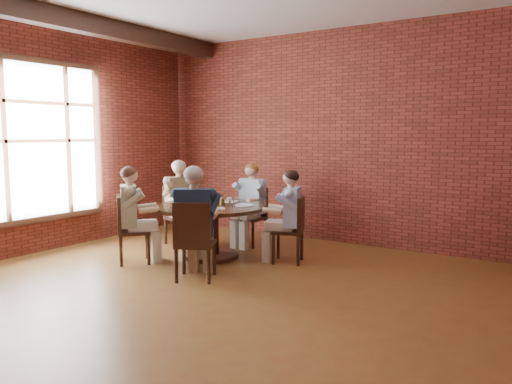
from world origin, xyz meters
The scene contains 28 objects.
floor centered at (0.00, 0.00, 0.00)m, with size 7.00×7.00×0.00m, color brown.
wall_back centered at (0.00, 3.50, 1.70)m, with size 7.00×7.00×0.00m, color maroon.
wall_left centered at (-3.25, 0.00, 1.70)m, with size 7.00×7.00×0.00m, color maroon.
ceiling_beam centered at (-2.45, 0.00, 3.27)m, with size 0.22×6.90×0.26m, color #321810.
window centered at (-3.18, 0.40, 1.65)m, with size 0.10×2.16×2.36m.
dining_table centered at (-0.90, 1.54, 0.53)m, with size 1.56×1.56×0.75m.
chair_a centered at (0.21, 1.94, 0.49)m, with size 0.50×0.50×0.90m.
diner_a centered at (0.14, 1.91, 0.63)m, with size 0.49×0.60×1.27m, color #4761B8, non-canonical shape.
chair_b centered at (-0.87, 2.58, 0.50)m, with size 0.42×0.42×0.91m.
diner_b centered at (-0.88, 2.50, 0.65)m, with size 0.50×0.62×1.29m, color #8D9EB4, non-canonical shape.
chair_c centered at (-1.89, 1.95, 0.51)m, with size 0.56×0.56×0.94m.
diner_c centered at (-1.81, 1.92, 0.67)m, with size 0.53×0.65×1.34m, color brown, non-canonical shape.
chair_d centered at (-1.65, 0.67, 0.50)m, with size 0.59×0.59×0.93m.
diner_d centered at (-1.59, 0.73, 0.66)m, with size 0.51×0.63×1.31m, color tan, non-canonical shape.
chair_e centered at (-0.35, 0.53, 0.52)m, with size 0.60×0.60×0.96m.
diner_e centered at (-0.39, 0.61, 0.69)m, with size 0.55×0.68×1.37m, color #16243D, non-canonical shape.
plate_a centered at (-0.48, 1.76, 0.76)m, with size 0.26×0.26×0.01m, color white.
plate_b centered at (-0.91, 2.01, 0.76)m, with size 0.26×0.26×0.01m, color white.
plate_c centered at (-1.37, 1.76, 0.76)m, with size 0.26×0.26×0.01m, color white.
plate_d centered at (-0.62, 1.29, 0.76)m, with size 0.26×0.26×0.01m, color white.
glass_a centered at (-0.62, 1.65, 0.82)m, with size 0.07×0.07×0.14m, color white.
glass_b centered at (-0.80, 1.67, 0.82)m, with size 0.07×0.07×0.14m, color white.
glass_c centered at (-1.07, 1.84, 0.82)m, with size 0.07×0.07×0.14m, color white.
glass_d centered at (-1.05, 1.57, 0.82)m, with size 0.07×0.07×0.14m, color white.
glass_e centered at (-1.14, 1.35, 0.82)m, with size 0.07×0.07×0.14m, color white.
glass_f centered at (-1.16, 1.25, 0.82)m, with size 0.07×0.07×0.14m, color white.
glass_g centered at (-0.80, 1.36, 0.82)m, with size 0.07×0.07×0.14m, color white.
smartphone centered at (-0.55, 1.17, 0.75)m, with size 0.07×0.15×0.01m, color black.
Camera 1 is at (3.46, -3.91, 1.75)m, focal length 35.00 mm.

